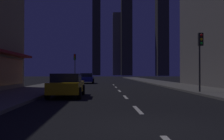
# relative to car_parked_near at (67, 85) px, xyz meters

# --- Properties ---
(ground_plane) EXTENTS (78.00, 136.00, 0.10)m
(ground_plane) POSITION_rel_car_parked_near_xyz_m (3.60, 23.31, -0.79)
(ground_plane) COLOR black
(sidewalk_right) EXTENTS (4.00, 76.00, 0.15)m
(sidewalk_right) POSITION_rel_car_parked_near_xyz_m (10.60, 23.31, -0.67)
(sidewalk_right) COLOR #605E59
(sidewalk_right) RESTS_ON ground
(sidewalk_left) EXTENTS (4.00, 76.00, 0.15)m
(sidewalk_left) POSITION_rel_car_parked_near_xyz_m (-3.40, 23.31, -0.67)
(sidewalk_left) COLOR #605E59
(sidewalk_left) RESTS_ON ground
(lane_marking_center) EXTENTS (0.16, 28.20, 0.01)m
(lane_marking_center) POSITION_rel_car_parked_near_xyz_m (3.60, 2.31, -0.73)
(lane_marking_center) COLOR silver
(lane_marking_center) RESTS_ON ground
(skyscraper_distant_tall) EXTENTS (5.08, 6.28, 52.05)m
(skyscraper_distant_tall) POSITION_rel_car_parked_near_xyz_m (-1.40, 141.98, 25.28)
(skyscraper_distant_tall) COLOR #312F25
(skyscraper_distant_tall) RESTS_ON ground
(skyscraper_distant_mid) EXTENTS (7.27, 6.75, 38.84)m
(skyscraper_distant_mid) POSITION_rel_car_parked_near_xyz_m (12.57, 138.92, 18.68)
(skyscraper_distant_mid) COLOR #625D49
(skyscraper_distant_mid) RESTS_ON ground
(skyscraper_distant_short) EXTENTS (6.19, 5.23, 45.58)m
(skyscraper_distant_short) POSITION_rel_car_parked_near_xyz_m (16.20, 125.40, 22.05)
(skyscraper_distant_short) COLOR #363329
(skyscraper_distant_short) RESTS_ON ground
(skyscraper_distant_slender) EXTENTS (5.90, 6.44, 44.14)m
(skyscraper_distant_slender) POSITION_rel_car_parked_near_xyz_m (33.50, 112.31, 21.33)
(skyscraper_distant_slender) COLOR #373529
(skyscraper_distant_slender) RESTS_ON ground
(car_parked_near) EXTENTS (1.98, 4.24, 1.45)m
(car_parked_near) POSITION_rel_car_parked_near_xyz_m (0.00, 0.00, 0.00)
(car_parked_near) COLOR gold
(car_parked_near) RESTS_ON ground
(car_parked_far) EXTENTS (1.98, 4.24, 1.45)m
(car_parked_far) POSITION_rel_car_parked_near_xyz_m (0.00, 19.84, 0.00)
(car_parked_far) COLOR navy
(car_parked_far) RESTS_ON ground
(fire_hydrant_far_left) EXTENTS (0.42, 0.30, 0.65)m
(fire_hydrant_far_left) POSITION_rel_car_parked_near_xyz_m (-2.30, 10.16, -0.29)
(fire_hydrant_far_left) COLOR red
(fire_hydrant_far_left) RESTS_ON sidewalk_left
(traffic_light_near_right) EXTENTS (0.32, 0.48, 4.20)m
(traffic_light_near_right) POSITION_rel_car_parked_near_xyz_m (9.10, 1.79, 2.45)
(traffic_light_near_right) COLOR #2D2D2D
(traffic_light_near_right) RESTS_ON sidewalk_right
(traffic_light_far_left) EXTENTS (0.32, 0.48, 4.20)m
(traffic_light_far_left) POSITION_rel_car_parked_near_xyz_m (-1.90, 21.73, 2.45)
(traffic_light_far_left) COLOR #2D2D2D
(traffic_light_far_left) RESTS_ON sidewalk_left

